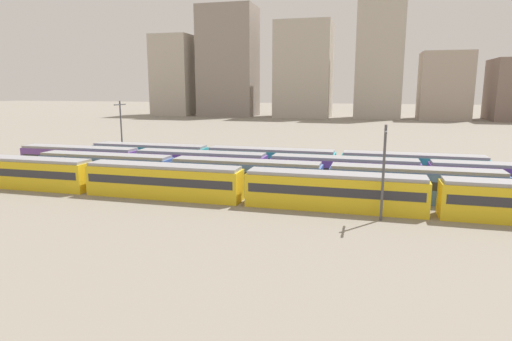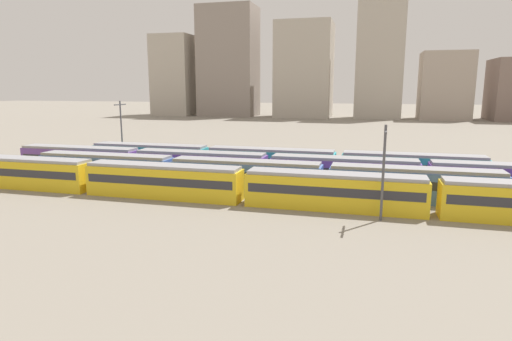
{
  "view_description": "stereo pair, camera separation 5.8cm",
  "coord_description": "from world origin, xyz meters",
  "px_view_note": "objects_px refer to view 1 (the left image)",
  "views": [
    {
      "loc": [
        34.26,
        -42.97,
        12.12
      ],
      "look_at": [
        20.78,
        7.8,
        2.04
      ],
      "focal_mm": 30.27,
      "sensor_mm": 36.0,
      "label": 1
    },
    {
      "loc": [
        34.32,
        -42.96,
        12.12
      ],
      "look_at": [
        20.78,
        7.8,
        2.04
      ],
      "focal_mm": 30.27,
      "sensor_mm": 36.0,
      "label": 2
    }
  ],
  "objects_px": {
    "train_track_1": "(512,190)",
    "catenary_pole_2": "(384,168)",
    "train_track_2": "(424,176)",
    "train_track_3": "(271,161)",
    "train_track_0": "(334,191)",
    "catenary_pole_1": "(121,129)"
  },
  "relations": [
    {
      "from": "catenary_pole_1",
      "to": "catenary_pole_2",
      "type": "bearing_deg",
      "value": -28.17
    },
    {
      "from": "train_track_0",
      "to": "train_track_2",
      "type": "relative_size",
      "value": 0.83
    },
    {
      "from": "train_track_0",
      "to": "train_track_1",
      "type": "bearing_deg",
      "value": 16.52
    },
    {
      "from": "train_track_0",
      "to": "train_track_2",
      "type": "bearing_deg",
      "value": 47.05
    },
    {
      "from": "train_track_0",
      "to": "train_track_1",
      "type": "height_order",
      "value": "same"
    },
    {
      "from": "train_track_0",
      "to": "train_track_3",
      "type": "xyz_separation_m",
      "value": [
        -10.16,
        15.6,
        -0.0
      ]
    },
    {
      "from": "train_track_1",
      "to": "catenary_pole_1",
      "type": "xyz_separation_m",
      "value": [
        -53.31,
        13.69,
        3.69
      ]
    },
    {
      "from": "train_track_1",
      "to": "train_track_2",
      "type": "xyz_separation_m",
      "value": [
        -7.85,
        5.2,
        0.0
      ]
    },
    {
      "from": "train_track_1",
      "to": "catenary_pole_2",
      "type": "relative_size",
      "value": 12.65
    },
    {
      "from": "train_track_2",
      "to": "train_track_3",
      "type": "distance_m",
      "value": 20.51
    },
    {
      "from": "train_track_2",
      "to": "catenary_pole_2",
      "type": "distance_m",
      "value": 14.42
    },
    {
      "from": "train_track_2",
      "to": "train_track_0",
      "type": "bearing_deg",
      "value": -132.95
    },
    {
      "from": "train_track_1",
      "to": "catenary_pole_2",
      "type": "height_order",
      "value": "catenary_pole_2"
    },
    {
      "from": "train_track_0",
      "to": "catenary_pole_2",
      "type": "distance_m",
      "value": 6.16
    },
    {
      "from": "train_track_2",
      "to": "train_track_3",
      "type": "bearing_deg",
      "value": 165.31
    },
    {
      "from": "train_track_3",
      "to": "catenary_pole_2",
      "type": "relative_size",
      "value": 6.27
    },
    {
      "from": "catenary_pole_1",
      "to": "train_track_0",
      "type": "bearing_deg",
      "value": -27.83
    },
    {
      "from": "train_track_0",
      "to": "train_track_1",
      "type": "relative_size",
      "value": 0.83
    },
    {
      "from": "train_track_2",
      "to": "catenary_pole_2",
      "type": "xyz_separation_m",
      "value": [
        -5.1,
        -13.13,
        3.07
      ]
    },
    {
      "from": "train_track_1",
      "to": "train_track_3",
      "type": "distance_m",
      "value": 29.58
    },
    {
      "from": "catenary_pole_1",
      "to": "catenary_pole_2",
      "type": "distance_m",
      "value": 45.79
    },
    {
      "from": "train_track_2",
      "to": "catenary_pole_1",
      "type": "distance_m",
      "value": 46.4
    }
  ]
}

